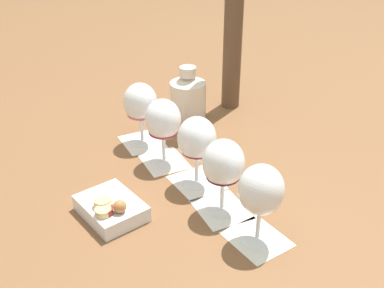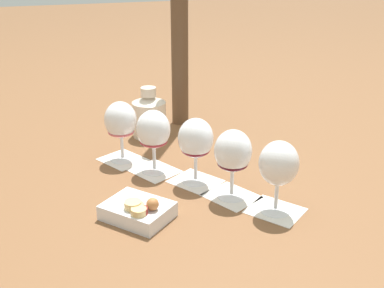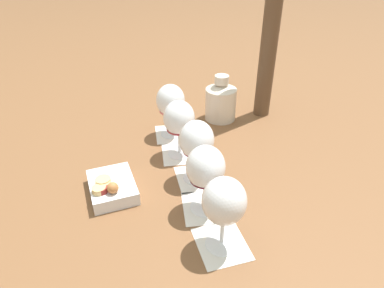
{
  "view_description": "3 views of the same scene",
  "coord_description": "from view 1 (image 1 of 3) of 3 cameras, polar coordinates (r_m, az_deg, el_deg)",
  "views": [
    {
      "loc": [
        0.9,
        0.02,
        0.6
      ],
      "look_at": [
        0.0,
        -0.0,
        0.1
      ],
      "focal_mm": 45.0,
      "sensor_mm": 36.0,
      "label": 1
    },
    {
      "loc": [
        0.99,
        -0.34,
        0.53
      ],
      "look_at": [
        0.0,
        -0.0,
        0.1
      ],
      "focal_mm": 45.0,
      "sensor_mm": 36.0,
      "label": 2
    },
    {
      "loc": [
        0.66,
        0.23,
        0.53
      ],
      "look_at": [
        0.0,
        -0.0,
        0.1
      ],
      "focal_mm": 32.0,
      "sensor_mm": 36.0,
      "label": 3
    }
  ],
  "objects": [
    {
      "name": "tasting_card_0",
      "position": [
        1.25,
        -5.89,
        0.26
      ],
      "size": [
        0.14,
        0.14,
        0.0
      ],
      "color": "silver",
      "rests_on": "ground_plane"
    },
    {
      "name": "tasting_card_1",
      "position": [
        1.16,
        -3.31,
        -2.06
      ],
      "size": [
        0.14,
        0.14,
        0.0
      ],
      "color": "silver",
      "rests_on": "ground_plane"
    },
    {
      "name": "tasting_card_4",
      "position": [
        0.94,
        7.71,
        -11.07
      ],
      "size": [
        0.15,
        0.14,
        0.0
      ],
      "color": "silver",
      "rests_on": "ground_plane"
    },
    {
      "name": "tasting_card_3",
      "position": [
        1.0,
        3.53,
        -7.73
      ],
      "size": [
        0.14,
        0.14,
        0.0
      ],
      "color": "silver",
      "rests_on": "ground_plane"
    },
    {
      "name": "ceramic_vase",
      "position": [
        1.34,
        -0.49,
        5.7
      ],
      "size": [
        0.1,
        0.1,
        0.15
      ],
      "color": "beige",
      "rests_on": "ground_plane"
    },
    {
      "name": "tasting_card_2",
      "position": [
        1.08,
        0.55,
        -4.7
      ],
      "size": [
        0.15,
        0.14,
        0.0
      ],
      "color": "silver",
      "rests_on": "ground_plane"
    },
    {
      "name": "wine_glass_0",
      "position": [
        1.2,
        -6.14,
        4.67
      ],
      "size": [
        0.08,
        0.08,
        0.16
      ],
      "color": "white",
      "rests_on": "tasting_card_0"
    },
    {
      "name": "wine_glass_4",
      "position": [
        0.87,
        8.17,
        -5.81
      ],
      "size": [
        0.08,
        0.08,
        0.16
      ],
      "color": "white",
      "rests_on": "tasting_card_4"
    },
    {
      "name": "wine_glass_3",
      "position": [
        0.94,
        3.73,
        -2.62
      ],
      "size": [
        0.08,
        0.08,
        0.16
      ],
      "color": "white",
      "rests_on": "tasting_card_3"
    },
    {
      "name": "snack_dish",
      "position": [
        0.98,
        -9.63,
        -7.49
      ],
      "size": [
        0.17,
        0.17,
        0.06
      ],
      "color": "silver",
      "rests_on": "ground_plane"
    },
    {
      "name": "wine_glass_1",
      "position": [
        1.11,
        -3.46,
        2.61
      ],
      "size": [
        0.08,
        0.08,
        0.16
      ],
      "color": "white",
      "rests_on": "tasting_card_1"
    },
    {
      "name": "ground_plane",
      "position": [
        1.08,
        0.19,
        -4.62
      ],
      "size": [
        8.0,
        8.0,
        0.0
      ],
      "primitive_type": "plane",
      "color": "brown"
    },
    {
      "name": "wine_glass_2",
      "position": [
        1.02,
        0.58,
        0.19
      ],
      "size": [
        0.08,
        0.08,
        0.16
      ],
      "color": "white",
      "rests_on": "tasting_card_2"
    }
  ]
}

